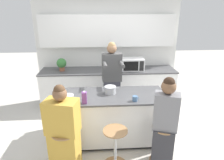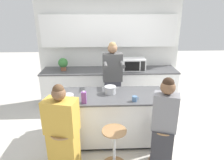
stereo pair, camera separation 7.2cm
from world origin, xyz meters
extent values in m
plane|color=beige|center=(0.00, 0.00, 0.00)|extent=(16.00, 16.00, 0.00)
cube|color=silver|center=(0.00, 1.81, 1.35)|extent=(3.50, 0.06, 2.70)
cube|color=white|center=(0.00, 1.70, 1.83)|extent=(3.22, 0.16, 0.75)
cube|color=white|center=(0.00, 1.44, 0.45)|extent=(3.22, 0.65, 0.90)
cube|color=#4C4C4F|center=(0.00, 1.44, 0.91)|extent=(3.25, 0.68, 0.03)
cube|color=black|center=(0.00, 0.00, 0.03)|extent=(1.74, 0.66, 0.06)
cube|color=white|center=(0.00, 0.00, 0.47)|extent=(1.82, 0.74, 0.82)
cube|color=#4C4C4F|center=(0.00, 0.00, 0.89)|extent=(1.86, 0.78, 0.03)
cylinder|color=#B7BABC|center=(-0.75, -0.69, 0.32)|extent=(0.04, 0.04, 0.61)
cylinder|color=#997047|center=(-0.75, -0.69, 0.64)|extent=(0.37, 0.37, 0.02)
cylinder|color=#B7BABC|center=(0.00, -0.69, 0.32)|extent=(0.04, 0.04, 0.61)
cylinder|color=#997047|center=(0.00, -0.69, 0.64)|extent=(0.37, 0.37, 0.02)
cylinder|color=#B7BABC|center=(0.75, -0.65, 0.32)|extent=(0.04, 0.04, 0.61)
cylinder|color=#997047|center=(0.75, -0.65, 0.64)|extent=(0.37, 0.37, 0.02)
cube|color=#383842|center=(0.04, 0.71, 0.46)|extent=(0.35, 0.24, 0.92)
cube|color=#4C4C4C|center=(0.04, 0.71, 1.20)|extent=(0.40, 0.24, 0.57)
cylinder|color=#4C4C4C|center=(-0.11, 0.43, 1.33)|extent=(0.09, 0.32, 0.07)
cylinder|color=#4C4C4C|center=(0.21, 0.45, 1.33)|extent=(0.09, 0.32, 0.07)
sphere|color=#936B4C|center=(0.04, 0.71, 1.59)|extent=(0.21, 0.21, 0.20)
sphere|color=#A37F51|center=(0.04, 0.71, 1.64)|extent=(0.16, 0.16, 0.15)
cube|color=gold|center=(-0.76, -0.68, 0.32)|extent=(0.47, 0.36, 0.65)
cube|color=gold|center=(-0.76, -0.68, 0.90)|extent=(0.51, 0.39, 0.50)
sphere|color=brown|center=(-0.76, -0.68, 1.25)|extent=(0.24, 0.24, 0.20)
sphere|color=#513823|center=(-0.76, -0.68, 1.30)|extent=(0.19, 0.19, 0.16)
cube|color=#333338|center=(0.74, -0.68, 0.32)|extent=(0.39, 0.35, 0.65)
cube|color=slate|center=(0.74, -0.68, 0.93)|extent=(0.40, 0.32, 0.56)
sphere|color=brown|center=(0.74, -0.68, 1.32)|extent=(0.26, 0.26, 0.21)
sphere|color=black|center=(0.74, -0.68, 1.37)|extent=(0.21, 0.21, 0.17)
cylinder|color=#B7BABC|center=(-0.03, 0.07, 0.97)|extent=(0.19, 0.19, 0.12)
cylinder|color=#B7BABC|center=(-0.03, 0.07, 1.04)|extent=(0.21, 0.21, 0.01)
cylinder|color=#B7BABC|center=(-0.15, 0.07, 1.01)|extent=(0.05, 0.01, 0.01)
cylinder|color=#B7BABC|center=(0.09, 0.07, 1.01)|extent=(0.05, 0.01, 0.01)
cylinder|color=#B7BABC|center=(-0.74, -0.13, 0.95)|extent=(0.18, 0.18, 0.08)
cylinder|color=#4C7099|center=(0.35, -0.26, 0.95)|extent=(0.09, 0.09, 0.09)
torus|color=#4C7099|center=(0.41, -0.26, 0.95)|extent=(0.04, 0.01, 0.04)
cube|color=#7A428E|center=(-0.46, -0.29, 1.00)|extent=(0.08, 0.08, 0.19)
cylinder|color=white|center=(-0.46, -0.29, 1.11)|extent=(0.03, 0.03, 0.02)
cube|color=white|center=(0.56, 1.39, 1.07)|extent=(0.55, 0.33, 0.29)
cube|color=black|center=(0.51, 1.22, 1.07)|extent=(0.34, 0.01, 0.22)
cube|color=black|center=(0.76, 1.22, 1.07)|extent=(0.10, 0.01, 0.23)
cylinder|color=#93563D|center=(-1.11, 1.44, 0.97)|extent=(0.13, 0.13, 0.09)
sphere|color=#387538|center=(-1.11, 1.44, 1.11)|extent=(0.23, 0.23, 0.23)
camera|label=1|loc=(-0.21, -3.18, 2.34)|focal=32.00mm
camera|label=2|loc=(-0.14, -3.18, 2.34)|focal=32.00mm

